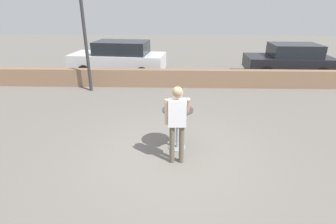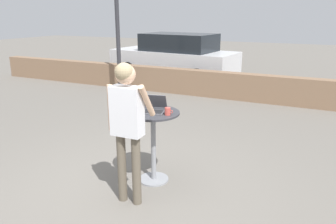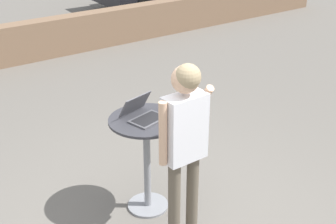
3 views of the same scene
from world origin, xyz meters
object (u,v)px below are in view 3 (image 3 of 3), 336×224
Objects in this scene: cafe_table at (147,148)px; standing_person at (184,135)px; coffee_mug at (169,109)px; laptop at (143,114)px.

cafe_table is 0.58× the size of standing_person.
standing_person is (-0.25, -0.58, 0.06)m from coffee_mug.
coffee_mug is 0.64m from standing_person.
cafe_table is 2.46× the size of laptop.
standing_person is at bearing -90.08° from laptop.
standing_person is (-0.02, -0.62, 0.43)m from cafe_table.
cafe_table is 8.90× the size of coffee_mug.
coffee_mug is (0.25, -0.06, -0.00)m from laptop.
standing_person is at bearing -113.49° from coffee_mug.
laptop is (-0.02, 0.02, 0.37)m from cafe_table.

